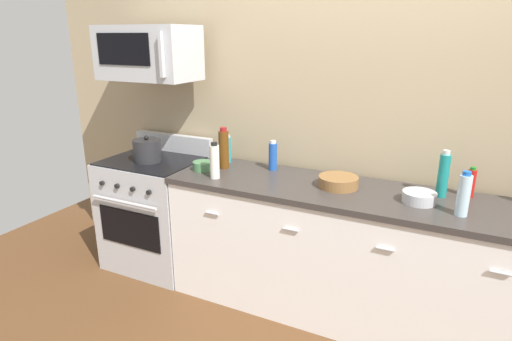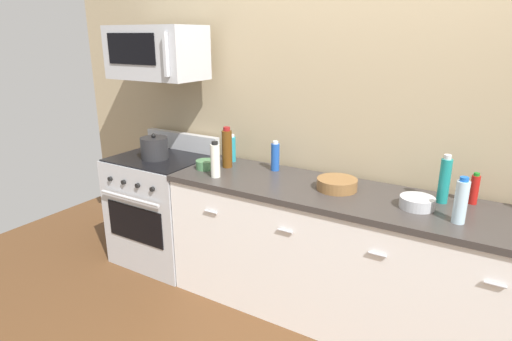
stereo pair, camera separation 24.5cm
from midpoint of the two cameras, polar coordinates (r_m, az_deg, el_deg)
ground_plane at (r=3.22m, az=13.57°, el=-18.57°), size 6.70×6.70×0.00m
back_wall at (r=3.06m, az=17.80°, el=6.90°), size 5.58×0.10×2.70m
counter_unit at (r=2.97m, az=14.21°, el=-11.39°), size 2.49×0.66×0.92m
range_oven at (r=3.70m, az=-10.46°, el=-5.00°), size 0.76×0.69×1.07m
microwave at (r=3.46m, az=-11.17°, el=15.25°), size 0.74×0.44×0.40m
bottle_hot_sauce_red at (r=2.88m, az=29.44°, el=-2.23°), size 0.05×0.05×0.19m
bottle_soda_blue at (r=3.14m, az=4.83°, el=1.85°), size 0.06×0.06×0.22m
bottle_dish_soap at (r=3.35m, az=-1.15°, el=2.93°), size 0.06×0.06×0.22m
bottle_water_clear at (r=2.55m, az=28.30°, el=-3.70°), size 0.07×0.07×0.26m
bottle_vinegar_white at (r=2.98m, az=-3.15°, el=1.36°), size 0.07×0.07×0.26m
bottle_sparkling_teal at (r=2.80m, az=26.28°, el=-1.20°), size 0.07×0.07×0.30m
bottle_wine_amber at (r=3.19m, az=-1.72°, el=2.97°), size 0.08×0.08×0.31m
bowl_steel_prep at (r=2.68m, az=23.28°, el=-3.95°), size 0.20×0.20×0.07m
bowl_wooden_salad at (r=2.83m, az=13.26°, el=-1.76°), size 0.26×0.26×0.07m
bowl_green_glaze at (r=3.19m, az=-4.60°, el=0.81°), size 0.15×0.15×0.07m
stockpot at (r=3.49m, az=-11.53°, el=2.94°), size 0.22×0.22×0.21m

